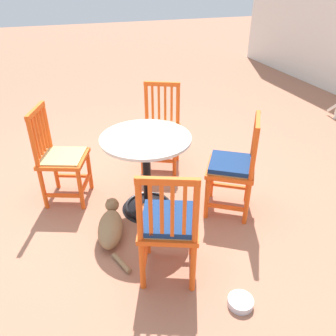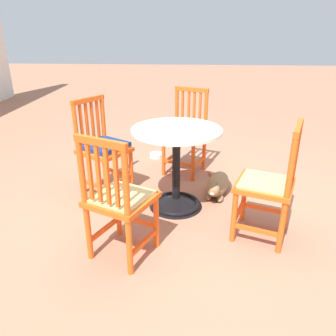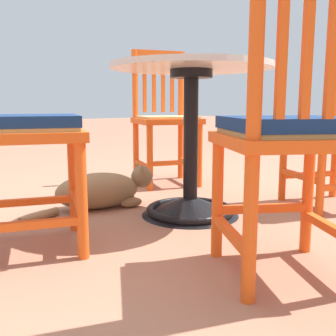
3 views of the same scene
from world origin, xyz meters
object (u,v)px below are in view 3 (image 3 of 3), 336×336
at_px(orange_chair_by_planter, 21,131).
at_px(orange_chair_tucked_in, 336,125).
at_px(cafe_table, 190,158).
at_px(orange_chair_facing_out, 290,136).
at_px(orange_chair_at_corner, 165,120).
at_px(tabby_cat, 105,190).

relative_size(orange_chair_by_planter, orange_chair_tucked_in, 1.00).
distance_m(cafe_table, orange_chair_facing_out, 0.76).
xyz_separation_m(orange_chair_tucked_in, orange_chair_at_corner, (0.30, -1.05, 0.00)).
distance_m(cafe_table, tabby_cat, 0.50).
xyz_separation_m(cafe_table, orange_chair_at_corner, (-0.42, -0.70, 0.15)).
xyz_separation_m(orange_chair_by_planter, tabby_cat, (-0.53, -0.32, -0.35)).
bearing_deg(cafe_table, orange_chair_facing_out, 70.35).
height_order(orange_chair_tucked_in, tabby_cat, orange_chair_tucked_in).
bearing_deg(tabby_cat, orange_chair_tucked_in, 142.62).
xyz_separation_m(cafe_table, orange_chair_tucked_in, (-0.72, 0.35, 0.15)).
height_order(cafe_table, tabby_cat, cafe_table).
bearing_deg(tabby_cat, orange_chair_facing_out, 90.07).
relative_size(orange_chair_facing_out, orange_chair_tucked_in, 1.00).
height_order(orange_chair_by_planter, orange_chair_facing_out, same).
relative_size(orange_chair_tucked_in, orange_chair_at_corner, 1.00).
height_order(orange_chair_facing_out, tabby_cat, orange_chair_facing_out).
bearing_deg(tabby_cat, cafe_table, 123.08).
bearing_deg(orange_chair_at_corner, cafe_table, 59.08).
distance_m(cafe_table, orange_chair_by_planter, 0.81).
bearing_deg(orange_chair_by_planter, orange_chair_tucked_in, 164.43).
bearing_deg(orange_chair_tucked_in, tabby_cat, -37.38).
xyz_separation_m(orange_chair_facing_out, tabby_cat, (0.00, -1.09, -0.35)).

